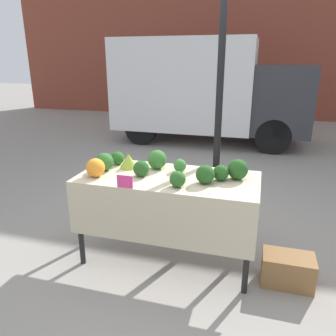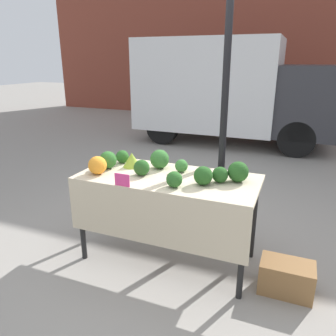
{
  "view_description": "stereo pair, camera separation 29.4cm",
  "coord_description": "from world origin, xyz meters",
  "views": [
    {
      "loc": [
        0.77,
        -2.69,
        1.86
      ],
      "look_at": [
        0.0,
        0.0,
        0.93
      ],
      "focal_mm": 35.0,
      "sensor_mm": 36.0,
      "label": 1
    },
    {
      "loc": [
        1.05,
        -2.59,
        1.86
      ],
      "look_at": [
        0.0,
        0.0,
        0.93
      ],
      "focal_mm": 35.0,
      "sensor_mm": 36.0,
      "label": 2
    }
  ],
  "objects": [
    {
      "name": "produce_crate",
      "position": [
        1.1,
        -0.1,
        0.14
      ],
      "size": [
        0.43,
        0.27,
        0.27
      ],
      "color": "olive",
      "rests_on": "ground_plane"
    },
    {
      "name": "broccoli_head_2",
      "position": [
        0.61,
        0.1,
        0.94
      ],
      "size": [
        0.18,
        0.18,
        0.18
      ],
      "color": "#23511E",
      "rests_on": "market_table"
    },
    {
      "name": "broccoli_head_8",
      "position": [
        0.07,
        0.16,
        0.91
      ],
      "size": [
        0.12,
        0.12,
        0.12
      ],
      "color": "#387533",
      "rests_on": "market_table"
    },
    {
      "name": "orange_cauliflower",
      "position": [
        -0.63,
        -0.18,
        0.93
      ],
      "size": [
        0.17,
        0.17,
        0.17
      ],
      "color": "orange",
      "rests_on": "market_table"
    },
    {
      "name": "broccoli_head_3",
      "position": [
        0.15,
        -0.22,
        0.92
      ],
      "size": [
        0.14,
        0.14,
        0.14
      ],
      "color": "#285B23",
      "rests_on": "market_table"
    },
    {
      "name": "broccoli_head_0",
      "position": [
        -0.23,
        -0.06,
        0.92
      ],
      "size": [
        0.15,
        0.15,
        0.15
      ],
      "color": "#23511E",
      "rests_on": "market_table"
    },
    {
      "name": "ground_plane",
      "position": [
        0.0,
        0.0,
        0.0
      ],
      "size": [
        40.0,
        40.0,
        0.0
      ],
      "primitive_type": "plane",
      "color": "gray"
    },
    {
      "name": "romanesco_head",
      "position": [
        -0.43,
        0.13,
        0.92
      ],
      "size": [
        0.18,
        0.18,
        0.14
      ],
      "color": "#93B238",
      "rests_on": "market_table"
    },
    {
      "name": "parked_truck",
      "position": [
        -0.55,
        4.96,
        1.23
      ],
      "size": [
        4.29,
        1.86,
        2.3
      ],
      "color": "white",
      "rests_on": "ground_plane"
    },
    {
      "name": "broccoli_head_5",
      "position": [
        -0.63,
        0.0,
        0.93
      ],
      "size": [
        0.17,
        0.17,
        0.17
      ],
      "color": "#2D6628",
      "rests_on": "market_table"
    },
    {
      "name": "market_table",
      "position": [
        0.0,
        -0.06,
        0.73
      ],
      "size": [
        1.63,
        0.76,
        0.85
      ],
      "color": "beige",
      "rests_on": "ground_plane"
    },
    {
      "name": "broccoli_head_1",
      "position": [
        -0.16,
        0.19,
        0.94
      ],
      "size": [
        0.18,
        0.18,
        0.18
      ],
      "color": "#336B2D",
      "rests_on": "market_table"
    },
    {
      "name": "broccoli_head_4",
      "position": [
        0.35,
        -0.08,
        0.93
      ],
      "size": [
        0.16,
        0.16,
        0.16
      ],
      "color": "#23511E",
      "rests_on": "market_table"
    },
    {
      "name": "broccoli_head_7",
      "position": [
        0.47,
        0.03,
        0.92
      ],
      "size": [
        0.14,
        0.14,
        0.14
      ],
      "color": "#23511E",
      "rests_on": "market_table"
    },
    {
      "name": "tent_pole",
      "position": [
        0.36,
        0.58,
        1.3
      ],
      "size": [
        0.07,
        0.07,
        2.6
      ],
      "color": "black",
      "rests_on": "ground_plane"
    },
    {
      "name": "broccoli_head_6",
      "position": [
        -0.59,
        0.2,
        0.92
      ],
      "size": [
        0.13,
        0.13,
        0.13
      ],
      "color": "#285B23",
      "rests_on": "market_table"
    },
    {
      "name": "price_sign",
      "position": [
        -0.27,
        -0.37,
        0.9
      ],
      "size": [
        0.14,
        0.01,
        0.11
      ],
      "color": "#E53D84",
      "rests_on": "market_table"
    },
    {
      "name": "building_facade",
      "position": [
        0.0,
        8.79,
        3.44
      ],
      "size": [
        16.0,
        0.6,
        6.88
      ],
      "color": "brown",
      "rests_on": "ground_plane"
    }
  ]
}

